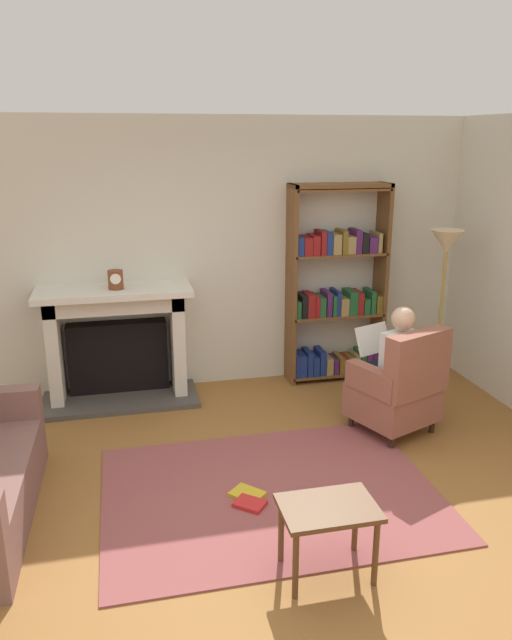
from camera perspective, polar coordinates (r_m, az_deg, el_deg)
name	(u,v)px	position (r m, az deg, el deg)	size (l,w,h in m)	color
ground	(281,517)	(4.39, 2.33, -17.88)	(14.00, 14.00, 0.00)	#98622F
back_wall	(217,255)	(6.22, -3.69, 6.09)	(5.60, 0.10, 2.70)	beige
area_rug	(270,492)	(4.63, 1.33, -15.78)	(2.40, 1.80, 0.01)	#934A48
fireplace	(117,340)	(6.08, -12.83, -1.87)	(1.48, 0.64, 1.13)	#4C4742
mantel_clock	(116,280)	(5.82, -12.97, 3.69)	(0.14, 0.14, 0.18)	brown
bookshelf	(336,290)	(6.40, 7.45, 2.76)	(1.02, 0.32, 2.05)	brown
armchair_reading	(400,388)	(5.43, 13.27, -6.16)	(0.83, 0.81, 0.97)	#331E14
seated_reader	(391,362)	(5.43, 12.49, -3.87)	(0.50, 0.59, 1.14)	silver
side_table	(328,517)	(3.73, 6.74, -17.76)	(0.56, 0.39, 0.46)	brown
scattered_books	(279,499)	(4.53, 2.17, -16.30)	(0.71, 0.43, 0.03)	gold
floor_lamp	(446,256)	(6.29, 17.28, 5.76)	(0.32, 0.32, 1.63)	#B7933F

